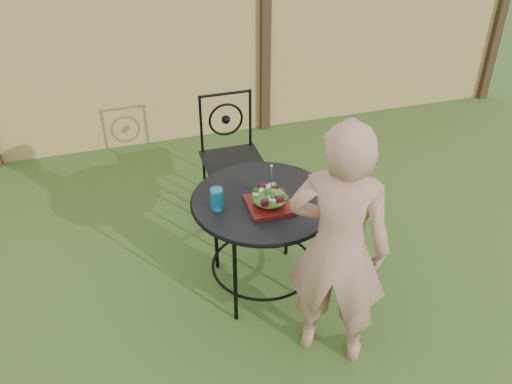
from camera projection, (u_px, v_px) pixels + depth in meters
ground at (177, 294)px, 3.90m from camera, size 60.00×60.00×0.00m
fence at (126, 51)px, 5.11m from camera, size 8.00×0.12×1.90m
patio_table at (263, 217)px, 3.65m from camera, size 0.92×0.92×0.72m
patio_chair at (231, 153)px, 4.49m from camera, size 0.46×0.46×0.95m
diner at (338, 248)px, 3.09m from camera, size 0.68×0.62×1.56m
salad_plate at (269, 205)px, 3.50m from camera, size 0.27×0.27×0.02m
salad at (269, 198)px, 3.47m from camera, size 0.21×0.21×0.08m
fork at (271, 180)px, 3.40m from camera, size 0.01×0.01×0.18m
drinking_glass at (217, 199)px, 3.45m from camera, size 0.08×0.08×0.14m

